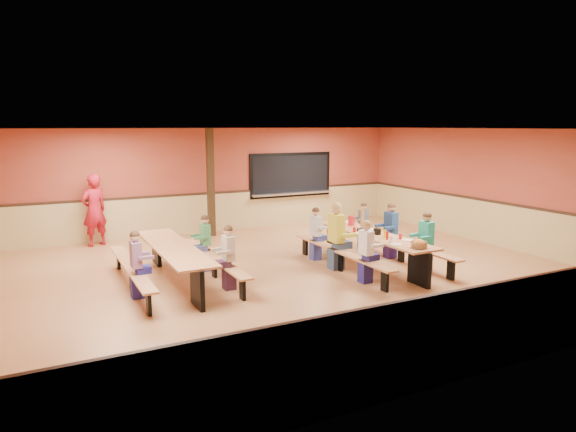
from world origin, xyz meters
name	(u,v)px	position (x,y,z in m)	size (l,w,h in m)	color
ground	(288,274)	(0.00, 0.00, 0.00)	(12.00, 12.00, 0.00)	#9B613A
room_envelope	(288,242)	(0.00, 0.00, 0.69)	(12.04, 10.04, 3.02)	#993E2C
kitchen_pass_through	(291,177)	(2.60, 4.96, 1.49)	(2.78, 0.28, 1.38)	black
structural_post	(211,183)	(-0.20, 4.40, 1.50)	(0.18, 0.18, 3.00)	black
cafeteria_table_main	(372,243)	(1.93, -0.27, 0.53)	(1.91, 3.70, 0.74)	#BB794A
cafeteria_table_second	(174,257)	(-2.28, 0.49, 0.53)	(1.91, 3.70, 0.74)	#BB794A
seated_child_white_left	(366,252)	(1.10, -1.20, 0.62)	(0.38, 0.31, 1.23)	white
seated_adult_yellow	(336,237)	(1.10, -0.11, 0.72)	(0.48, 0.39, 1.43)	gold
seated_child_grey_left	(316,234)	(1.10, 0.78, 0.60)	(0.37, 0.30, 1.21)	#B9B9B9
seated_child_teal_right	(426,242)	(2.75, -1.06, 0.63)	(0.39, 0.32, 1.26)	teal
seated_child_navy_right	(391,231)	(2.75, 0.14, 0.64)	(0.41, 0.33, 1.29)	navy
seated_child_char_right	(363,226)	(2.75, 1.24, 0.57)	(0.34, 0.28, 1.14)	#4D5458
seated_child_purple_sec	(136,265)	(-3.10, -0.10, 0.61)	(0.37, 0.30, 1.22)	#84577E
seated_child_green_sec	(205,243)	(-1.45, 1.04, 0.60)	(0.36, 0.29, 1.19)	#3C7C47
seated_child_tan_sec	(229,258)	(-1.45, -0.38, 0.61)	(0.37, 0.30, 1.22)	#AC9E8A
standing_woman	(94,210)	(-3.28, 4.55, 0.93)	(0.68, 0.44, 1.86)	#A71322
punch_pitcher	(351,221)	(2.02, 0.70, 0.85)	(0.16, 0.16, 0.22)	red
chip_bowl	(419,244)	(1.93, -1.78, 0.81)	(0.32, 0.32, 0.15)	orange
napkin_dispenser	(377,232)	(1.95, -0.41, 0.80)	(0.10, 0.14, 0.13)	black
condiment_mustard	(385,234)	(1.89, -0.75, 0.82)	(0.06, 0.06, 0.17)	yellow
condiment_ketchup	(387,236)	(1.83, -0.92, 0.82)	(0.06, 0.06, 0.17)	#B2140F
table_paddle	(362,225)	(1.86, 0.03, 0.88)	(0.16, 0.16, 0.56)	black
place_settings	(372,231)	(1.93, -0.27, 0.80)	(0.65, 3.30, 0.11)	beige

